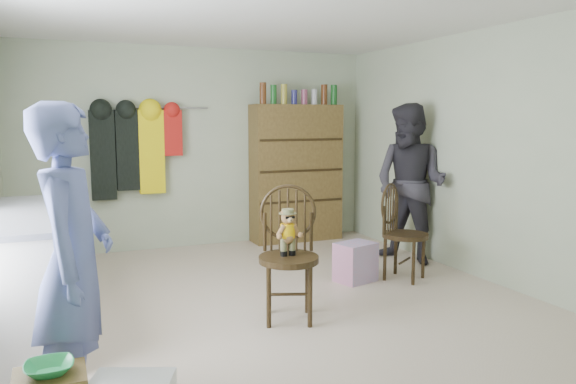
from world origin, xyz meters
name	(u,v)px	position (x,y,z in m)	size (l,w,h in m)	color
ground_plane	(271,302)	(0.00, 0.00, 0.00)	(5.00, 5.00, 0.00)	beige
room_walls	(250,123)	(0.00, 0.53, 1.58)	(5.00, 5.00, 5.00)	beige
counter	(26,274)	(-1.95, 0.00, 0.47)	(0.64, 1.86, 0.94)	silver
bowl	(49,368)	(-1.79, -1.82, 0.48)	(0.22, 0.22, 0.05)	#22954B
chair_front	(288,245)	(-0.01, -0.42, 0.61)	(0.62, 0.62, 1.08)	#2F2110
chair_far	(400,228)	(1.47, 0.20, 0.52)	(0.60, 0.60, 0.97)	#2F2110
striped_bag	(355,262)	(1.02, 0.28, 0.20)	(0.37, 0.29, 0.39)	pink
person_left	(73,264)	(-1.65, -1.38, 0.85)	(0.62, 0.41, 1.70)	#57619F
person_right	(410,184)	(1.95, 0.71, 0.89)	(0.87, 0.68, 1.79)	#2D2B33
dresser	(296,172)	(1.25, 2.30, 0.92)	(1.20, 0.39, 2.07)	brown
coat_rack	(134,150)	(-0.83, 2.38, 1.25)	(1.42, 0.12, 1.09)	#99999E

